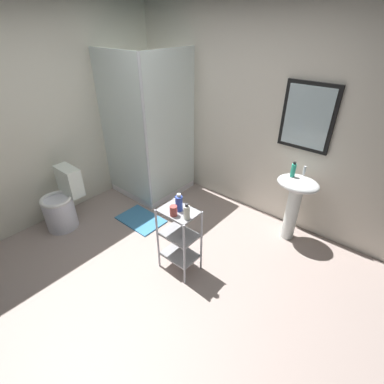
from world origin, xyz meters
TOP-DOWN VIEW (x-y plane):
  - ground_plane at (0.00, 0.00)m, footprint 4.20×4.20m
  - wall_back at (0.01, 1.85)m, footprint 4.20×0.14m
  - wall_left at (-1.85, 0.00)m, footprint 0.10×4.20m
  - shower_stall at (-1.23, 1.19)m, footprint 0.92×0.92m
  - pedestal_sink at (0.79, 1.52)m, footprint 0.46×0.37m
  - sink_faucet at (0.79, 1.64)m, footprint 0.03×0.03m
  - toilet at (-1.48, -0.09)m, footprint 0.37×0.49m
  - storage_cart at (0.14, 0.30)m, footprint 0.38×0.28m
  - hand_soap_bottle at (0.71, 1.51)m, footprint 0.05×0.05m
  - shampoo_bottle_blue at (0.13, 0.31)m, footprint 0.07×0.07m
  - lotion_bottle_white at (0.28, 0.26)m, footprint 0.06×0.06m
  - rinse_cup at (0.15, 0.22)m, footprint 0.07×0.07m
  - bath_mat at (-0.82, 0.58)m, footprint 0.60×0.40m

SIDE VIEW (x-z plane):
  - ground_plane at x=0.00m, z-range -0.02..0.00m
  - bath_mat at x=-0.82m, z-range 0.00..0.02m
  - toilet at x=-1.48m, z-range -0.07..0.69m
  - storage_cart at x=0.14m, z-range 0.07..0.81m
  - shower_stall at x=-1.23m, z-range -0.54..1.46m
  - pedestal_sink at x=0.79m, z-range 0.17..0.98m
  - rinse_cup at x=0.15m, z-range 0.74..0.84m
  - lotion_bottle_white at x=0.28m, z-range 0.73..0.89m
  - shampoo_bottle_blue at x=0.13m, z-range 0.73..0.91m
  - sink_faucet at x=0.79m, z-range 0.81..0.91m
  - hand_soap_bottle at x=0.71m, z-range 0.80..0.97m
  - wall_left at x=-1.85m, z-range 0.00..2.50m
  - wall_back at x=0.01m, z-range 0.00..2.50m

